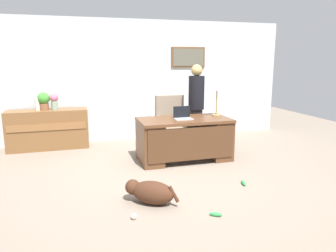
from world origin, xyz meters
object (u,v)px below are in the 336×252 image
at_px(desk, 185,138).
at_px(dog_toy_plush, 244,183).
at_px(credenza, 48,129).
at_px(vase_empty, 38,104).
at_px(dog_toy_bone, 216,214).
at_px(potted_plant, 44,100).
at_px(dog_lying, 150,192).
at_px(vase_with_flowers, 54,101).
at_px(desk_lamp, 217,87).
at_px(armchair, 172,125).
at_px(person_standing, 196,106).
at_px(laptop, 183,116).
at_px(dog_toy_ball, 134,216).

distance_m(desk, dog_toy_plush, 1.50).
distance_m(credenza, vase_empty, 0.56).
bearing_deg(dog_toy_bone, potted_plant, 119.80).
bearing_deg(credenza, desk, -32.21).
height_order(dog_lying, vase_with_flowers, vase_with_flowers).
distance_m(desk_lamp, dog_toy_bone, 2.83).
xyz_separation_m(dog_lying, dog_toy_bone, (0.67, -0.57, -0.13)).
relative_size(desk_lamp, vase_empty, 2.66).
relative_size(dog_lying, desk_lamp, 0.96).
xyz_separation_m(vase_with_flowers, dog_toy_plush, (2.75, -2.93, -0.98)).
bearing_deg(vase_empty, desk_lamp, -23.36).
height_order(armchair, person_standing, person_standing).
bearing_deg(laptop, dog_lying, -121.65).
distance_m(person_standing, potted_plant, 3.11).
relative_size(desk_lamp, potted_plant, 1.89).
xyz_separation_m(armchair, laptop, (-0.06, -0.86, 0.34)).
height_order(armchair, vase_empty, armchair).
distance_m(desk, vase_empty, 3.08).
distance_m(vase_empty, potted_plant, 0.14).
height_order(desk_lamp, dog_toy_ball, desk_lamp).
xyz_separation_m(desk, desk_lamp, (0.68, 0.13, 0.90)).
distance_m(laptop, vase_empty, 3.00).
bearing_deg(desk_lamp, person_standing, 107.99).
relative_size(potted_plant, dog_toy_bone, 2.39).
distance_m(credenza, laptop, 2.89).
distance_m(desk_lamp, vase_empty, 3.60).
bearing_deg(dog_toy_ball, dog_toy_bone, -12.35).
bearing_deg(person_standing, credenza, 163.94).
xyz_separation_m(person_standing, dog_toy_bone, (-0.86, -2.87, -0.87)).
distance_m(dog_lying, dog_toy_plush, 1.51).
bearing_deg(dog_toy_ball, desk_lamp, 46.30).
height_order(desk_lamp, potted_plant, desk_lamp).
bearing_deg(armchair, laptop, -93.72).
distance_m(desk, laptop, 0.41).
distance_m(desk, armchair, 0.88).
distance_m(armchair, vase_empty, 2.76).
xyz_separation_m(vase_with_flowers, potted_plant, (-0.20, 0.00, 0.01)).
bearing_deg(dog_toy_bone, dog_toy_ball, 167.65).
height_order(credenza, potted_plant, potted_plant).
height_order(person_standing, dog_toy_plush, person_standing).
relative_size(desk_lamp, dog_toy_bone, 4.52).
bearing_deg(desk_lamp, armchair, 131.21).
bearing_deg(dog_toy_ball, potted_plant, 108.55).
height_order(desk, desk_lamp, desk_lamp).
bearing_deg(potted_plant, vase_empty, 180.00).
xyz_separation_m(person_standing, vase_with_flowers, (-2.79, 0.85, 0.10)).
bearing_deg(armchair, dog_lying, -113.04).
bearing_deg(desk, dog_lying, -122.82).
xyz_separation_m(vase_with_flowers, vase_empty, (-0.32, 0.00, -0.06)).
height_order(credenza, desk_lamp, desk_lamp).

